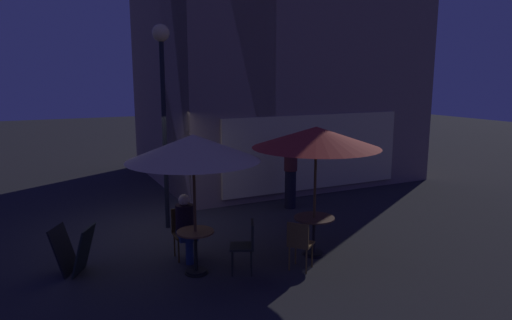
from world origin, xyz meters
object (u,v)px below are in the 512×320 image
(patron_seated_0, at_px, (185,223))
(patron_standing_1, at_px, (291,174))
(cafe_chair_1, at_px, (184,228))
(patio_umbrella_0, at_px, (316,138))
(street_lamp_near_corner, at_px, (163,81))
(cafe_table_1, at_px, (196,245))
(cafe_chair_2, at_px, (247,242))
(cafe_table_0, at_px, (314,227))
(patio_umbrella_1, at_px, (193,148))
(cafe_chair_0, at_px, (299,241))
(menu_sandwich_board, at_px, (74,250))

(patron_seated_0, bearing_deg, patron_standing_1, 124.00)
(cafe_chair_1, bearing_deg, patio_umbrella_0, 68.49)
(street_lamp_near_corner, relative_size, patron_standing_1, 2.51)
(cafe_table_1, distance_m, cafe_chair_2, 0.88)
(cafe_chair_1, bearing_deg, cafe_table_0, 68.49)
(street_lamp_near_corner, xyz_separation_m, cafe_table_0, (2.06, -2.80, -2.69))
(patron_standing_1, bearing_deg, patio_umbrella_0, 40.20)
(cafe_chair_2, distance_m, patron_seated_0, 1.29)
(cafe_table_0, xyz_separation_m, patron_seated_0, (-2.24, 0.87, 0.14))
(street_lamp_near_corner, height_order, patron_seated_0, street_lamp_near_corner)
(patio_umbrella_1, height_order, patron_standing_1, patio_umbrella_1)
(street_lamp_near_corner, bearing_deg, patio_umbrella_1, -94.68)
(patio_umbrella_0, bearing_deg, cafe_chair_1, 155.40)
(cafe_chair_2, bearing_deg, cafe_chair_0, -176.77)
(cafe_chair_1, bearing_deg, street_lamp_near_corner, 177.68)
(cafe_table_1, height_order, patron_seated_0, patron_seated_0)
(street_lamp_near_corner, distance_m, cafe_table_0, 4.40)
(patio_umbrella_0, relative_size, patron_standing_1, 1.39)
(street_lamp_near_corner, xyz_separation_m, cafe_chair_2, (0.58, -2.96, -2.69))
(cafe_table_1, distance_m, patio_umbrella_1, 1.67)
(menu_sandwich_board, relative_size, cafe_chair_0, 0.93)
(patio_umbrella_1, xyz_separation_m, cafe_chair_0, (1.65, -0.69, -1.65))
(cafe_table_1, distance_m, patron_standing_1, 4.43)
(street_lamp_near_corner, relative_size, patron_seated_0, 3.60)
(patio_umbrella_1, xyz_separation_m, cafe_chair_1, (0.04, 0.82, -1.64))
(cafe_chair_1, height_order, patron_standing_1, patron_standing_1)
(cafe_table_0, bearing_deg, street_lamp_near_corner, 126.32)
(patio_umbrella_1, bearing_deg, menu_sandwich_board, 153.96)
(menu_sandwich_board, xyz_separation_m, patron_standing_1, (5.35, 1.81, 0.46))
(cafe_table_0, xyz_separation_m, patio_umbrella_1, (-2.27, 0.20, 1.63))
(patron_seated_0, height_order, patron_standing_1, patron_standing_1)
(menu_sandwich_board, xyz_separation_m, cafe_chair_0, (3.53, -1.61, 0.11))
(patio_umbrella_1, distance_m, cafe_chair_2, 1.85)
(cafe_chair_1, bearing_deg, patio_umbrella_1, -0.00)
(street_lamp_near_corner, height_order, patio_umbrella_0, street_lamp_near_corner)
(cafe_table_0, bearing_deg, patron_standing_1, 67.69)
(cafe_table_0, relative_size, patio_umbrella_1, 0.31)
(patron_standing_1, bearing_deg, patron_seated_0, 3.42)
(cafe_table_1, distance_m, patron_seated_0, 0.70)
(street_lamp_near_corner, distance_m, patio_umbrella_1, 2.82)
(menu_sandwich_board, relative_size, patio_umbrella_0, 0.34)
(menu_sandwich_board, height_order, patio_umbrella_1, patio_umbrella_1)
(patio_umbrella_1, bearing_deg, cafe_chair_0, -22.82)
(cafe_chair_1, bearing_deg, patron_standing_1, 122.21)
(cafe_chair_0, relative_size, patron_seated_0, 0.72)
(patio_umbrella_1, bearing_deg, cafe_table_0, -5.02)
(patio_umbrella_1, relative_size, patron_seated_0, 1.97)
(cafe_chair_2, distance_m, patron_standing_1, 4.10)
(street_lamp_near_corner, distance_m, patron_seated_0, 3.20)
(patio_umbrella_1, distance_m, patron_standing_1, 4.60)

